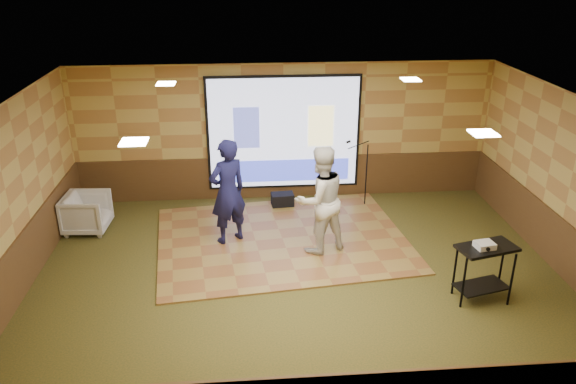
{
  "coord_description": "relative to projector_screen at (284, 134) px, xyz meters",
  "views": [
    {
      "loc": [
        -0.85,
        -8.16,
        5.1
      ],
      "look_at": [
        -0.13,
        0.68,
        1.3
      ],
      "focal_mm": 35.0,
      "sensor_mm": 36.0,
      "label": 1
    }
  ],
  "objects": [
    {
      "name": "wainscot_left",
      "position": [
        -4.48,
        -3.44,
        -1.0
      ],
      "size": [
        0.04,
        7.0,
        0.95
      ],
      "primitive_type": "cube",
      "color": "#51341B",
      "rests_on": "ground"
    },
    {
      "name": "downlight_sw",
      "position": [
        -2.2,
        -4.94,
        1.5
      ],
      "size": [
        0.32,
        0.32,
        0.02
      ],
      "primitive_type": "cube",
      "color": "#FBE4BC",
      "rests_on": "room_shell"
    },
    {
      "name": "wainscot_right",
      "position": [
        4.48,
        -3.44,
        -1.0
      ],
      "size": [
        0.04,
        7.0,
        0.95
      ],
      "primitive_type": "cube",
      "color": "#51341B",
      "rests_on": "ground"
    },
    {
      "name": "downlight_se",
      "position": [
        2.2,
        -4.94,
        1.5
      ],
      "size": [
        0.32,
        0.32,
        0.02
      ],
      "primitive_type": "cube",
      "color": "#FBE4BC",
      "rests_on": "room_shell"
    },
    {
      "name": "projector_screen",
      "position": [
        0.0,
        0.0,
        0.0
      ],
      "size": [
        3.32,
        0.06,
        2.52
      ],
      "color": "black",
      "rests_on": "room_shell"
    },
    {
      "name": "player_left",
      "position": [
        -1.19,
        -2.05,
        -0.43
      ],
      "size": [
        0.88,
        0.79,
        2.02
      ],
      "primitive_type": "imported",
      "rotation": [
        0.0,
        0.0,
        3.68
      ],
      "color": "#161646",
      "rests_on": "dance_floor"
    },
    {
      "name": "av_table",
      "position": [
        2.81,
        -4.31,
        -0.81
      ],
      "size": [
        0.9,
        0.48,
        0.95
      ],
      "rotation": [
        0.0,
        0.0,
        0.25
      ],
      "color": "black",
      "rests_on": "ground"
    },
    {
      "name": "player_right",
      "position": [
        0.46,
        -2.54,
        -0.44
      ],
      "size": [
        1.19,
        1.07,
        2.01
      ],
      "primitive_type": "imported",
      "rotation": [
        0.0,
        0.0,
        3.53
      ],
      "color": "silver",
      "rests_on": "dance_floor"
    },
    {
      "name": "banquet_chair",
      "position": [
        -3.99,
        -1.34,
        -1.09
      ],
      "size": [
        0.89,
        0.87,
        0.76
      ],
      "primitive_type": "imported",
      "rotation": [
        0.0,
        0.0,
        1.5
      ],
      "color": "gray",
      "rests_on": "ground"
    },
    {
      "name": "duffel_bag",
      "position": [
        -0.07,
        -0.51,
        -1.33
      ],
      "size": [
        0.5,
        0.35,
        0.3
      ],
      "primitive_type": "cube",
      "rotation": [
        0.0,
        0.0,
        0.08
      ],
      "color": "black",
      "rests_on": "ground"
    },
    {
      "name": "room_shell",
      "position": [
        0.0,
        -3.44,
        0.62
      ],
      "size": [
        9.04,
        7.04,
        3.02
      ],
      "color": "tan",
      "rests_on": "ground"
    },
    {
      "name": "downlight_ne",
      "position": [
        2.2,
        -1.64,
        1.5
      ],
      "size": [
        0.32,
        0.32,
        0.02
      ],
      "primitive_type": "cube",
      "color": "#FBE4BC",
      "rests_on": "room_shell"
    },
    {
      "name": "wainscot_back",
      "position": [
        0.0,
        0.04,
        -1.0
      ],
      "size": [
        9.0,
        0.04,
        0.95
      ],
      "primitive_type": "cube",
      "color": "#51341B",
      "rests_on": "ground"
    },
    {
      "name": "dance_floor",
      "position": [
        -0.19,
        -2.05,
        -1.46
      ],
      "size": [
        5.05,
        4.07,
        0.03
      ],
      "primitive_type": "cube",
      "rotation": [
        0.0,
        0.0,
        0.11
      ],
      "color": "olive",
      "rests_on": "ground"
    },
    {
      "name": "projector",
      "position": [
        2.74,
        -4.34,
        -0.48
      ],
      "size": [
        0.31,
        0.27,
        0.09
      ],
      "primitive_type": "cube",
      "rotation": [
        0.0,
        0.0,
        0.16
      ],
      "color": "silver",
      "rests_on": "av_table"
    },
    {
      "name": "mic_stand",
      "position": [
        1.67,
        -0.59,
        -0.98
      ],
      "size": [
        0.59,
        0.24,
        1.51
      ],
      "rotation": [
        0.0,
        0.0,
        -0.31
      ],
      "color": "black",
      "rests_on": "ground"
    },
    {
      "name": "ground",
      "position": [
        0.0,
        -3.44,
        -1.47
      ],
      "size": [
        9.0,
        9.0,
        0.0
      ],
      "primitive_type": "plane",
      "color": "#303719",
      "rests_on": "ground"
    },
    {
      "name": "downlight_nw",
      "position": [
        -2.2,
        -1.64,
        1.5
      ],
      "size": [
        0.32,
        0.32,
        0.02
      ],
      "primitive_type": "cube",
      "color": "#FBE4BC",
      "rests_on": "room_shell"
    }
  ]
}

